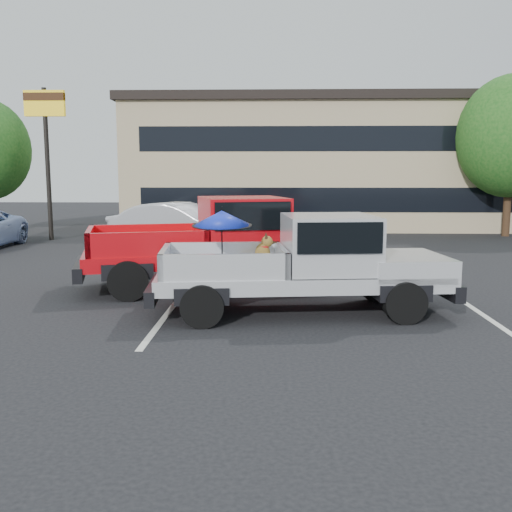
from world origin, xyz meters
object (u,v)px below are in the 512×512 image
at_px(silver_pickup, 316,259).
at_px(tree_right, 511,137).
at_px(motel_sign, 46,123).
at_px(red_pickup, 235,238).
at_px(tree_back, 399,142).
at_px(silver_sedan, 182,227).

bearing_deg(silver_pickup, tree_right, 50.72).
relative_size(motel_sign, tree_right, 0.88).
distance_m(silver_pickup, red_pickup, 3.11).
distance_m(motel_sign, red_pickup, 12.89).
bearing_deg(tree_back, silver_pickup, -105.66).
bearing_deg(motel_sign, silver_sedan, -29.89).
xyz_separation_m(tree_right, red_pickup, (-10.88, -11.39, -3.06)).
xyz_separation_m(motel_sign, tree_right, (19.00, 2.00, -0.44)).
bearing_deg(tree_back, motel_sign, -147.99).
relative_size(motel_sign, silver_sedan, 1.18).
bearing_deg(tree_right, silver_pickup, -123.25).
bearing_deg(red_pickup, motel_sign, 115.71).
height_order(tree_back, red_pickup, tree_back).
height_order(motel_sign, silver_sedan, motel_sign).
xyz_separation_m(silver_pickup, red_pickup, (-1.72, 2.58, 0.10)).
distance_m(tree_right, red_pickup, 16.05).
distance_m(tree_right, tree_back, 8.55).
xyz_separation_m(tree_right, silver_sedan, (-13.13, -5.37, -3.37)).
bearing_deg(silver_pickup, tree_back, 68.31).
relative_size(tree_right, tree_back, 0.95).
bearing_deg(silver_pickup, motel_sign, 123.38).
height_order(red_pickup, silver_sedan, red_pickup).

